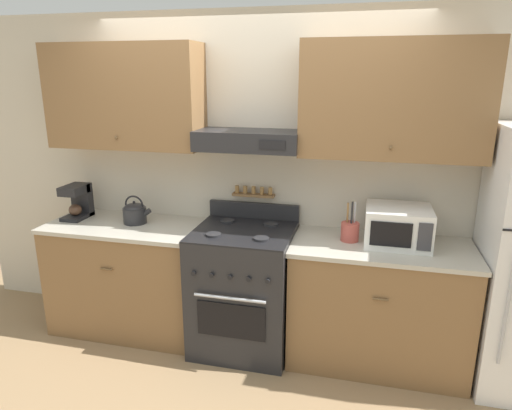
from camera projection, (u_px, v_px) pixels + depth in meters
name	position (u px, v px, depth m)	size (l,w,h in m)	color
ground_plane	(234.00, 365.00, 3.39)	(16.00, 16.00, 0.00)	#937551
wall_back	(254.00, 150.00, 3.53)	(5.20, 0.46, 2.55)	beige
counter_left	(130.00, 276.00, 3.80)	(1.25, 0.66, 0.92)	brown
counter_right	(378.00, 304.00, 3.34)	(1.27, 0.66, 0.92)	brown
stove_range	(244.00, 288.00, 3.53)	(0.74, 0.72, 1.09)	#232326
tea_kettle	(135.00, 212.00, 3.67)	(0.24, 0.19, 0.23)	#232326
coffee_maker	(78.00, 200.00, 3.81)	(0.16, 0.26, 0.28)	black
microwave	(398.00, 226.00, 3.21)	(0.45, 0.41, 0.27)	white
utensil_crock	(350.00, 231.00, 3.28)	(0.13, 0.13, 0.29)	#B24C42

